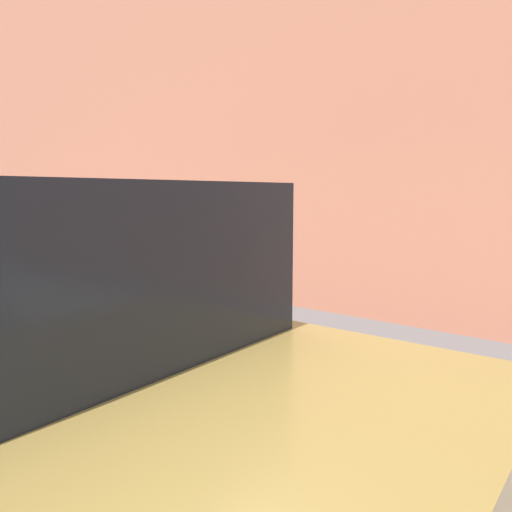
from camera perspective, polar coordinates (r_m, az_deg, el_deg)
sidewalk at (r=4.42m, az=5.55°, el=-14.28°), size 24.00×2.80×0.13m
building_facade at (r=6.74m, az=19.61°, el=20.83°), size 24.00×0.30×6.61m
parking_meter at (r=3.02m, az=-0.01°, el=-0.17°), size 0.19×0.16×1.55m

